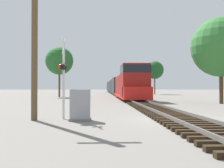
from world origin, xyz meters
name	(u,v)px	position (x,y,z in m)	size (l,w,h in m)	color
ground_plane	(179,120)	(0.00, 0.00, 0.00)	(400.00, 400.00, 0.00)	slate
rail_track_bed	(179,117)	(0.00, 0.00, 0.14)	(2.60, 160.00, 0.31)	black
freight_train	(116,87)	(0.00, 52.27, 1.84)	(3.03, 78.83, 4.18)	maroon
crossing_signal_near	(63,71)	(-5.72, 0.59, 2.41)	(0.33, 1.00, 4.10)	silver
relay_cabinet	(80,105)	(-4.81, -0.09, 0.73)	(1.04, 0.67, 1.49)	slate
utility_pole	(35,37)	(-7.04, 0.16, 4.05)	(1.80, 0.30, 7.85)	brown
tree_far_right	(221,47)	(7.96, 12.49, 5.54)	(5.83, 5.83, 8.47)	#473521
tree_mid_background	(59,61)	(-10.72, 31.27, 6.02)	(4.62, 4.62, 8.35)	brown
tree_deep_background	(155,70)	(8.86, 48.45, 5.71)	(4.22, 4.22, 7.84)	brown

